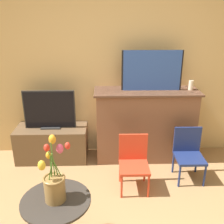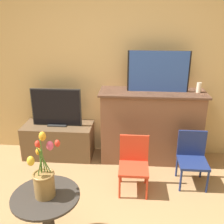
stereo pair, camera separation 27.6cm
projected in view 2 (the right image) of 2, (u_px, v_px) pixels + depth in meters
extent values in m
cube|color=tan|center=(119.00, 58.00, 3.47)|extent=(8.00, 0.06, 2.70)
cube|color=brown|center=(151.00, 126.00, 3.51)|extent=(1.30, 0.43, 0.98)
cube|color=brown|center=(153.00, 92.00, 3.33)|extent=(1.36, 0.47, 0.02)
cube|color=black|center=(158.00, 71.00, 3.25)|extent=(0.77, 0.02, 0.51)
cube|color=#2D51A8|center=(158.00, 72.00, 3.24)|extent=(0.73, 0.02, 0.51)
cylinder|color=silver|center=(199.00, 87.00, 3.27)|extent=(0.06, 0.06, 0.13)
cube|color=brown|center=(59.00, 140.00, 3.68)|extent=(0.95, 0.43, 0.47)
cube|color=#2D2D2D|center=(58.00, 125.00, 3.60)|extent=(0.26, 0.12, 0.02)
cube|color=#2D2D2D|center=(56.00, 107.00, 3.52)|extent=(0.68, 0.02, 0.52)
cube|color=black|center=(56.00, 108.00, 3.51)|extent=(0.65, 0.02, 0.49)
cylinder|color=red|center=(120.00, 187.00, 2.84)|extent=(0.02, 0.02, 0.28)
cylinder|color=red|center=(147.00, 189.00, 2.82)|extent=(0.02, 0.02, 0.28)
cylinder|color=red|center=(121.00, 172.00, 3.12)|extent=(0.02, 0.02, 0.28)
cylinder|color=red|center=(146.00, 173.00, 3.10)|extent=(0.02, 0.02, 0.28)
cube|color=red|center=(134.00, 168.00, 2.92)|extent=(0.33, 0.33, 0.03)
cube|color=red|center=(134.00, 148.00, 3.00)|extent=(0.33, 0.02, 0.32)
cylinder|color=navy|center=(181.00, 181.00, 2.96)|extent=(0.02, 0.02, 0.28)
cylinder|color=navy|center=(207.00, 182.00, 2.93)|extent=(0.02, 0.02, 0.28)
cylinder|color=navy|center=(177.00, 166.00, 3.23)|extent=(0.02, 0.02, 0.28)
cylinder|color=navy|center=(201.00, 167.00, 3.21)|extent=(0.02, 0.02, 0.28)
cube|color=navy|center=(193.00, 163.00, 3.03)|extent=(0.33, 0.33, 0.03)
cube|color=navy|center=(192.00, 143.00, 3.11)|extent=(0.33, 0.02, 0.32)
cylinder|color=#332D28|center=(49.00, 222.00, 2.21)|extent=(0.10, 0.10, 0.52)
cylinder|color=#332D28|center=(46.00, 196.00, 2.11)|extent=(0.55, 0.55, 0.02)
cylinder|color=olive|center=(44.00, 185.00, 2.07)|extent=(0.16, 0.16, 0.20)
torus|color=olive|center=(43.00, 174.00, 2.04)|extent=(0.17, 0.17, 0.02)
cylinder|color=#477A2D|center=(46.00, 163.00, 2.02)|extent=(0.09, 0.07, 0.31)
ellipsoid|color=red|center=(57.00, 143.00, 2.03)|extent=(0.04, 0.04, 0.06)
cylinder|color=#477A2D|center=(39.00, 171.00, 2.02)|extent=(0.05, 0.03, 0.21)
ellipsoid|color=gold|center=(31.00, 161.00, 1.96)|extent=(0.06, 0.06, 0.08)
cylinder|color=#477A2D|center=(41.00, 167.00, 2.04)|extent=(0.02, 0.02, 0.25)
ellipsoid|color=orange|center=(38.00, 152.00, 2.00)|extent=(0.04, 0.04, 0.06)
cylinder|color=#477A2D|center=(43.00, 160.00, 2.03)|extent=(0.01, 0.05, 0.37)
ellipsoid|color=orange|center=(42.00, 136.00, 2.00)|extent=(0.05, 0.05, 0.08)
cylinder|color=#477A2D|center=(41.00, 164.00, 2.04)|extent=(0.05, 0.07, 0.29)
ellipsoid|color=red|center=(38.00, 144.00, 2.05)|extent=(0.05, 0.05, 0.06)
cylinder|color=#477A2D|center=(45.00, 164.00, 2.03)|extent=(0.04, 0.06, 0.29)
ellipsoid|color=#E0517A|center=(50.00, 146.00, 2.03)|extent=(0.06, 0.06, 0.08)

